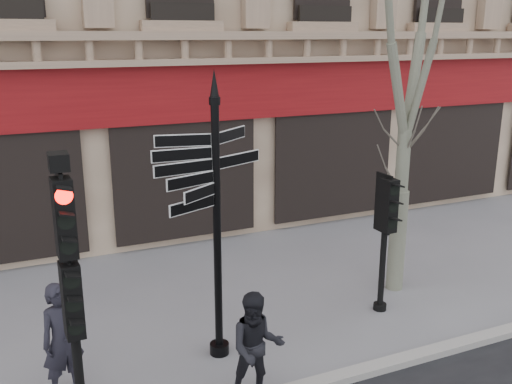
% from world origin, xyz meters
% --- Properties ---
extents(ground, '(80.00, 80.00, 0.00)m').
position_xyz_m(ground, '(0.00, 0.00, 0.00)').
color(ground, slate).
rests_on(ground, ground).
extents(kerb, '(80.00, 0.25, 0.12)m').
position_xyz_m(kerb, '(0.00, -1.40, 0.06)').
color(kerb, '#989490').
rests_on(kerb, ground).
extents(fingerpost, '(2.21, 2.21, 4.44)m').
position_xyz_m(fingerpost, '(-1.00, 0.03, 2.98)').
color(fingerpost, black).
rests_on(fingerpost, ground).
extents(traffic_signal_main, '(0.42, 0.31, 3.66)m').
position_xyz_m(traffic_signal_main, '(-3.24, -1.18, 2.31)').
color(traffic_signal_main, black).
rests_on(traffic_signal_main, ground).
extents(traffic_signal_secondary, '(0.43, 0.31, 2.49)m').
position_xyz_m(traffic_signal_secondary, '(2.21, 0.23, 1.74)').
color(traffic_signal_secondary, black).
rests_on(traffic_signal_secondary, ground).
extents(plane_tree, '(2.92, 2.92, 7.76)m').
position_xyz_m(plane_tree, '(3.02, 0.88, 5.45)').
color(plane_tree, gray).
rests_on(plane_tree, ground).
extents(pedestrian_a, '(0.70, 0.57, 1.66)m').
position_xyz_m(pedestrian_a, '(-3.32, -0.07, 0.83)').
color(pedestrian_a, black).
rests_on(pedestrian_a, ground).
extents(pedestrian_b, '(0.90, 0.79, 1.59)m').
position_xyz_m(pedestrian_b, '(-0.93, -1.26, 0.79)').
color(pedestrian_b, black).
rests_on(pedestrian_b, ground).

